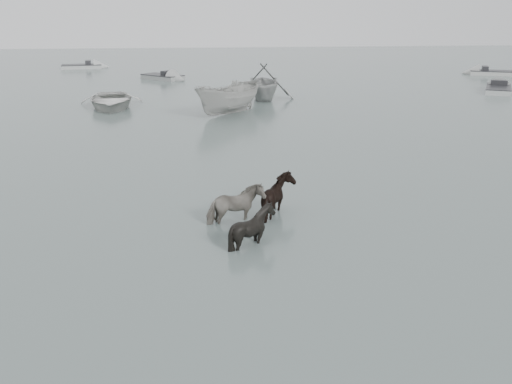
# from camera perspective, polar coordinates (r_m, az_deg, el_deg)

# --- Properties ---
(ground) EXTENTS (140.00, 140.00, 0.00)m
(ground) POSITION_cam_1_polar(r_m,az_deg,el_deg) (15.40, 1.92, -4.30)
(ground) COLOR #51605C
(ground) RESTS_ON ground
(pony_pinto) EXTENTS (1.79, 1.29, 1.38)m
(pony_pinto) POSITION_cam_1_polar(r_m,az_deg,el_deg) (16.05, -2.10, -0.71)
(pony_pinto) COLOR black
(pony_pinto) RESTS_ON ground
(pony_dark) EXTENTS (1.26, 1.46, 1.45)m
(pony_dark) POSITION_cam_1_polar(r_m,az_deg,el_deg) (16.64, 2.37, 0.10)
(pony_dark) COLOR black
(pony_dark) RESTS_ON ground
(pony_black) EXTENTS (1.36, 1.23, 1.38)m
(pony_black) POSITION_cam_1_polar(r_m,az_deg,el_deg) (14.59, -0.39, -2.68)
(pony_black) COLOR black
(pony_black) RESTS_ON ground
(rowboat_lead) EXTENTS (4.27, 5.63, 1.09)m
(rowboat_lead) POSITION_cam_1_polar(r_m,az_deg,el_deg) (35.61, -14.36, 9.06)
(rowboat_lead) COLOR beige
(rowboat_lead) RESTS_ON ground
(rowboat_trail) EXTENTS (4.40, 4.99, 2.47)m
(rowboat_trail) POSITION_cam_1_polar(r_m,az_deg,el_deg) (37.47, 0.79, 11.12)
(rowboat_trail) COLOR #999C99
(rowboat_trail) RESTS_ON ground
(boat_small) EXTENTS (4.75, 4.87, 1.91)m
(boat_small) POSITION_cam_1_polar(r_m,az_deg,el_deg) (32.39, -2.80, 9.46)
(boat_small) COLOR #A5A5A0
(boat_small) RESTS_ON ground
(skiff_port) EXTENTS (4.02, 5.61, 0.75)m
(skiff_port) POSITION_cam_1_polar(r_m,az_deg,el_deg) (44.30, 23.11, 9.67)
(skiff_port) COLOR #B1B3B1
(skiff_port) RESTS_ON ground
(skiff_mid) EXTENTS (4.71, 4.57, 0.75)m
(skiff_mid) POSITION_cam_1_polar(r_m,az_deg,el_deg) (48.52, -9.34, 11.50)
(skiff_mid) COLOR gray
(skiff_mid) RESTS_ON ground
(skiff_star) EXTENTS (5.30, 3.42, 0.75)m
(skiff_star) POSITION_cam_1_polar(r_m,az_deg,el_deg) (54.98, 22.56, 11.15)
(skiff_star) COLOR #B2B2AD
(skiff_star) RESTS_ON ground
(skiff_far) EXTENTS (5.33, 2.32, 0.75)m
(skiff_far) POSITION_cam_1_polar(r_m,az_deg,el_deg) (58.65, -17.05, 12.09)
(skiff_far) COLOR #A7A9A7
(skiff_far) RESTS_ON ground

